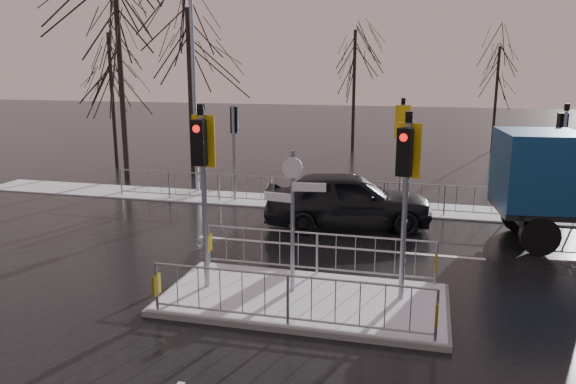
% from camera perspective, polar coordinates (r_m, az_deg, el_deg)
% --- Properties ---
extents(ground, '(120.00, 120.00, 0.00)m').
position_cam_1_polar(ground, '(12.18, 1.62, -11.12)').
color(ground, black).
rests_on(ground, ground).
extents(snow_verge, '(30.00, 2.00, 0.04)m').
position_cam_1_polar(snow_verge, '(20.23, 6.97, -1.39)').
color(snow_verge, white).
rests_on(snow_verge, ground).
extents(lane_markings, '(8.00, 11.38, 0.01)m').
position_cam_1_polar(lane_markings, '(11.89, 1.26, -11.74)').
color(lane_markings, silver).
rests_on(lane_markings, ground).
extents(traffic_island, '(6.00, 3.04, 4.15)m').
position_cam_1_polar(traffic_island, '(12.04, 1.58, -9.40)').
color(traffic_island, slate).
rests_on(traffic_island, ground).
extents(far_kerb_fixtures, '(18.00, 0.65, 3.83)m').
position_cam_1_polar(far_kerb_fixtures, '(19.48, 7.71, 1.05)').
color(far_kerb_fixtures, gray).
rests_on(far_kerb_fixtures, ground).
extents(car_far_lane, '(5.48, 3.16, 1.75)m').
position_cam_1_polar(car_far_lane, '(17.47, 6.08, -0.74)').
color(car_far_lane, black).
rests_on(car_far_lane, ground).
extents(flatbed_truck, '(7.04, 3.16, 3.16)m').
position_cam_1_polar(flatbed_truck, '(17.38, 27.01, 0.57)').
color(flatbed_truck, black).
rests_on(flatbed_truck, ground).
extents(tree_near_a, '(4.75, 4.75, 8.97)m').
position_cam_1_polar(tree_near_a, '(25.43, -16.87, 14.89)').
color(tree_near_a, black).
rests_on(tree_near_a, ground).
extents(tree_near_b, '(4.00, 4.00, 7.55)m').
position_cam_1_polar(tree_near_b, '(25.59, -10.02, 13.05)').
color(tree_near_b, black).
rests_on(tree_near_b, ground).
extents(tree_near_c, '(3.50, 3.50, 6.61)m').
position_cam_1_polar(tree_near_c, '(28.58, -17.56, 11.32)').
color(tree_near_c, black).
rests_on(tree_near_c, ground).
extents(tree_far_a, '(3.75, 3.75, 7.08)m').
position_cam_1_polar(tree_far_a, '(33.17, 6.77, 12.48)').
color(tree_far_a, black).
rests_on(tree_far_a, ground).
extents(tree_far_b, '(3.25, 3.25, 6.14)m').
position_cam_1_polar(tree_far_b, '(35.07, 20.49, 10.74)').
color(tree_far_b, black).
rests_on(tree_far_b, ground).
extents(street_lamp_left, '(1.25, 0.18, 8.20)m').
position_cam_1_polar(street_lamp_left, '(22.22, -9.40, 11.45)').
color(street_lamp_left, gray).
rests_on(street_lamp_left, ground).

